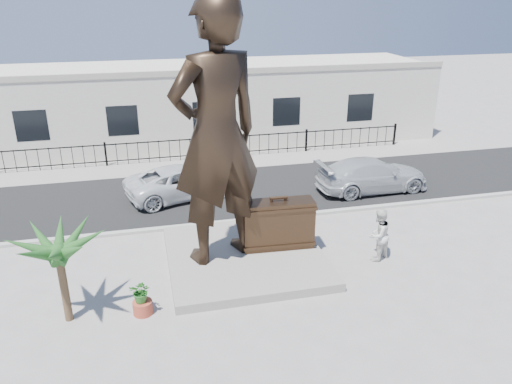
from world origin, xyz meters
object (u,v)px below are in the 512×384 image
suitcase (278,224)px  car_white (183,181)px  tourist (378,235)px  statue (216,135)px

suitcase → car_white: 6.64m
tourist → suitcase: bearing=-46.1°
suitcase → tourist: (3.22, -1.13, -0.23)m
statue → suitcase: 3.92m
statue → car_white: size_ratio=1.66×
tourist → car_white: bearing=-77.3°
suitcase → car_white: size_ratio=0.48×
tourist → car_white: (-5.91, 7.18, -0.22)m
suitcase → statue: bearing=-173.5°
suitcase → car_white: (-2.69, 6.05, -0.44)m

